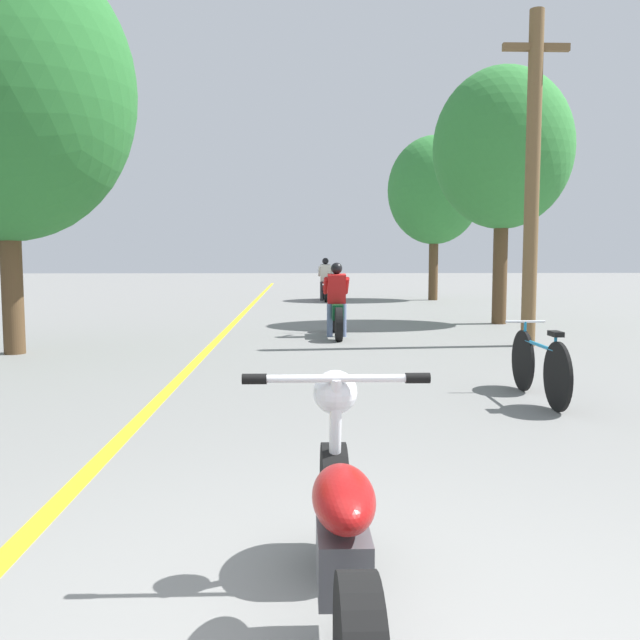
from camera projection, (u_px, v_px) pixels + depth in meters
lane_stripe_center at (230, 327)px, 14.51m from camera, size 0.14×48.00×0.01m
utility_pole at (532, 176)px, 11.21m from camera, size 1.10×0.24×5.51m
roadside_tree_right_near at (503, 149)px, 14.92m from camera, size 3.08×2.77×5.67m
roadside_tree_right_far at (435, 191)px, 23.27m from camera, size 3.23×2.90×5.65m
roadside_tree_left at (4, 92)px, 10.18m from camera, size 3.92×3.53×6.25m
motorcycle_foreground at (343, 540)px, 2.63m from camera, size 0.84×1.98×0.99m
motorcycle_rider_lead at (337, 309)px, 12.79m from camera, size 0.50×2.08×1.40m
motorcycle_rider_far at (325, 285)px, 23.20m from camera, size 0.50×2.09×1.47m
bicycle_parked at (539, 366)px, 7.09m from camera, size 0.44×1.72×0.80m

